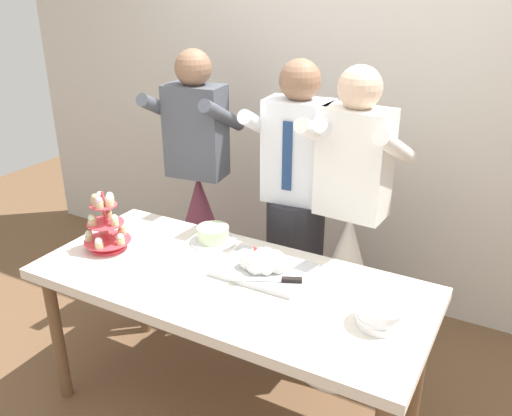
{
  "coord_description": "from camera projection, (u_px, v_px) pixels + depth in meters",
  "views": [
    {
      "loc": [
        1.12,
        -1.79,
        2.03
      ],
      "look_at": [
        0.06,
        0.15,
        1.07
      ],
      "focal_mm": 37.91,
      "sensor_mm": 36.0,
      "label": 1
    }
  ],
  "objects": [
    {
      "name": "main_cake_tray",
      "position": [
        263.0,
        264.0,
        2.47
      ],
      "size": [
        0.42,
        0.33,
        0.12
      ],
      "color": "silver",
      "rests_on": "dessert_table"
    },
    {
      "name": "ground_plane",
      "position": [
        232.0,
        410.0,
        2.74
      ],
      "size": [
        8.0,
        8.0,
        0.0
      ],
      "primitive_type": "plane",
      "color": "brown"
    },
    {
      "name": "cupcake_stand",
      "position": [
        106.0,
        226.0,
        2.65
      ],
      "size": [
        0.23,
        0.23,
        0.31
      ],
      "color": "#D83F4C",
      "rests_on": "dessert_table"
    },
    {
      "name": "plate_stack",
      "position": [
        380.0,
        315.0,
        2.1
      ],
      "size": [
        0.19,
        0.19,
        0.09
      ],
      "color": "white",
      "rests_on": "dessert_table"
    },
    {
      "name": "round_cake",
      "position": [
        213.0,
        235.0,
        2.75
      ],
      "size": [
        0.24,
        0.24,
        0.08
      ],
      "color": "white",
      "rests_on": "dessert_table"
    },
    {
      "name": "person_groom",
      "position": [
        295.0,
        228.0,
        2.97
      ],
      "size": [
        0.5,
        0.53,
        1.66
      ],
      "color": "#232328",
      "rests_on": "ground_plane"
    },
    {
      "name": "person_bride",
      "position": [
        346.0,
        272.0,
        2.86
      ],
      "size": [
        0.56,
        0.56,
        1.66
      ],
      "color": "white",
      "rests_on": "ground_plane"
    },
    {
      "name": "rear_wall",
      "position": [
        348.0,
        78.0,
        3.3
      ],
      "size": [
        5.2,
        0.1,
        2.9
      ],
      "primitive_type": "cube",
      "color": "beige",
      "rests_on": "ground_plane"
    },
    {
      "name": "person_guest",
      "position": [
        200.0,
        225.0,
        3.39
      ],
      "size": [
        0.56,
        0.56,
        1.66
      ],
      "color": "brown",
      "rests_on": "ground_plane"
    },
    {
      "name": "dessert_table",
      "position": [
        230.0,
        292.0,
        2.46
      ],
      "size": [
        1.8,
        0.8,
        0.78
      ],
      "color": "silver",
      "rests_on": "ground_plane"
    }
  ]
}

